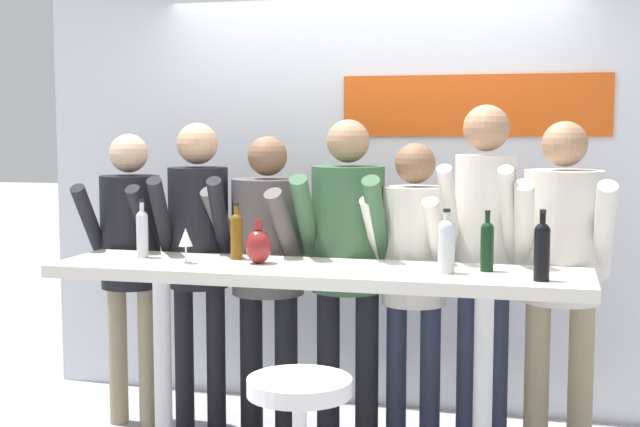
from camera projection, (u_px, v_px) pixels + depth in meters
back_wall at (369, 185)px, 5.48m from camera, size 4.21×0.12×2.72m
tasting_table at (315, 298)px, 4.32m from camera, size 2.61×0.60×1.05m
person_far_left at (130, 246)px, 5.07m from camera, size 0.41×0.53×1.68m
person_left at (198, 241)px, 4.92m from camera, size 0.45×0.57×1.75m
person_center_left at (267, 254)px, 4.91m from camera, size 0.53×0.61×1.67m
person_center at (347, 246)px, 4.75m from camera, size 0.47×0.56×1.76m
person_center_right at (414, 261)px, 4.69m from camera, size 0.45×0.55×1.64m
person_right at (484, 235)px, 4.59m from camera, size 0.40×0.55×1.84m
person_far_right at (562, 255)px, 4.48m from camera, size 0.48×0.57×1.75m
wine_bottle_0 at (142, 231)px, 4.59m from camera, size 0.06×0.06×0.30m
wine_bottle_1 at (542, 249)px, 3.89m from camera, size 0.07×0.07×0.32m
wine_bottle_2 at (446, 243)px, 4.10m from camera, size 0.08×0.08×0.30m
wine_bottle_3 at (487, 244)px, 4.15m from camera, size 0.06×0.06×0.29m
wine_bottle_4 at (236, 234)px, 4.53m from camera, size 0.06×0.06×0.29m
wine_glass_0 at (186, 238)px, 4.39m from camera, size 0.07×0.07×0.18m
decorative_vase at (258, 246)px, 4.39m from camera, size 0.13×0.13×0.22m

